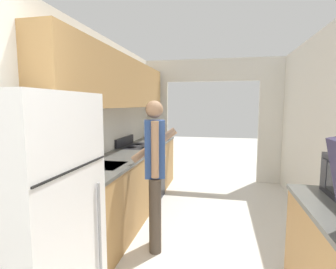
{
  "coord_description": "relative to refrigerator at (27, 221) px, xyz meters",
  "views": [
    {
      "loc": [
        0.21,
        -0.68,
        1.58
      ],
      "look_at": [
        -0.54,
        2.94,
        1.16
      ],
      "focal_mm": 28.0,
      "sensor_mm": 36.0,
      "label": 1
    }
  ],
  "objects": [
    {
      "name": "wall_left",
      "position": [
        -0.31,
        1.53,
        0.69
      ],
      "size": [
        0.38,
        7.17,
        2.5
      ],
      "color": "silver",
      "rests_on": "ground_plane"
    },
    {
      "name": "wall_far_with_doorway",
      "position": [
        1.02,
        4.07,
        0.63
      ],
      "size": [
        3.16,
        0.06,
        2.5
      ],
      "color": "silver",
      "rests_on": "ground_plane"
    },
    {
      "name": "counter_left",
      "position": [
        -0.06,
        2.05,
        -0.37
      ],
      "size": [
        0.62,
        3.55,
        0.91
      ],
      "color": "#B2844C",
      "rests_on": "ground_plane"
    },
    {
      "name": "refrigerator",
      "position": [
        0.0,
        0.0,
        0.0
      ],
      "size": [
        0.75,
        0.8,
        1.66
      ],
      "color": "white",
      "rests_on": "ground_plane"
    },
    {
      "name": "range_oven",
      "position": [
        -0.05,
        2.64,
        -0.37
      ],
      "size": [
        0.66,
        0.75,
        1.05
      ],
      "color": "black",
      "rests_on": "ground_plane"
    },
    {
      "name": "person",
      "position": [
        0.53,
        1.25,
        0.04
      ],
      "size": [
        0.52,
        0.44,
        1.62
      ],
      "rotation": [
        0.0,
        0.0,
        1.86
      ],
      "color": "#4C4238",
      "rests_on": "ground_plane"
    }
  ]
}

